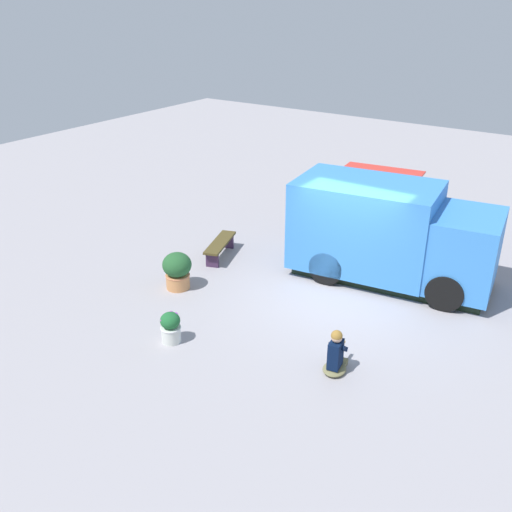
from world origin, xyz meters
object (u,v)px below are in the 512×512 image
object	(u,v)px
planter_flowering_near	(177,270)
plaza_bench	(220,245)
planter_flowering_far	(171,327)
person_customer	(336,355)
food_truck	(389,235)

from	to	relation	value
planter_flowering_near	plaza_bench	bearing A→B (deg)	-83.09
planter_flowering_far	person_customer	bearing A→B (deg)	-163.07
food_truck	planter_flowering_near	world-z (taller)	food_truck
food_truck	person_customer	size ratio (longest dim) A/B	5.51
planter_flowering_near	plaza_bench	world-z (taller)	planter_flowering_near
food_truck	plaza_bench	bearing A→B (deg)	17.74
plaza_bench	food_truck	bearing A→B (deg)	-162.26
food_truck	planter_flowering_near	bearing A→B (deg)	40.18
food_truck	planter_flowering_far	xyz separation A→B (m)	(2.51, 5.22, -0.82)
planter_flowering_near	planter_flowering_far	bearing A→B (deg)	127.99
person_customer	planter_flowering_near	size ratio (longest dim) A/B	0.99
plaza_bench	planter_flowering_far	bearing A→B (deg)	113.73
food_truck	person_customer	world-z (taller)	food_truck
person_customer	planter_flowering_far	world-z (taller)	person_customer
planter_flowering_near	plaza_bench	xyz separation A→B (m)	(0.24, -2.00, -0.15)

